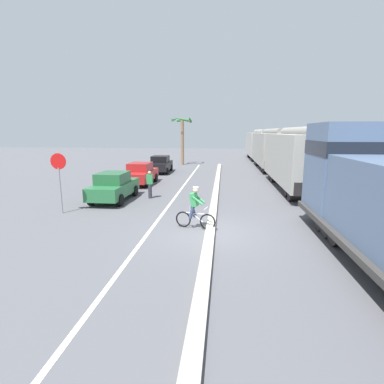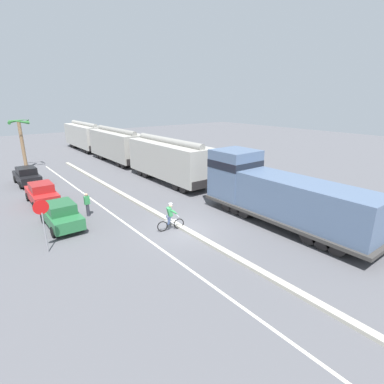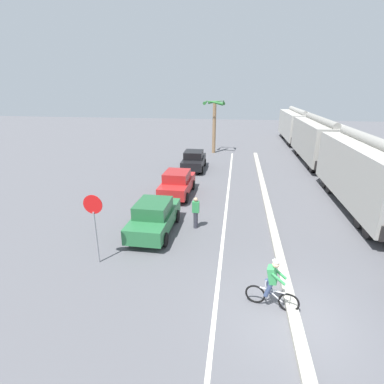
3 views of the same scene
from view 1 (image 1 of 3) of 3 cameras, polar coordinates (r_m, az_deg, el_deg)
The scene contains 13 objects.
ground_plane at distance 11.84m, azimuth 3.52°, elevation -7.65°, with size 120.00×120.00×0.00m, color #56565B.
median_curb at distance 17.60m, azimuth 4.40°, elevation -1.03°, with size 0.36×36.00×0.16m, color #B2AD9E.
lane_stripe at distance 17.84m, azimuth -3.33°, elevation -1.10°, with size 0.14×36.00×0.01m, color silver.
hopper_car_lead at distance 21.49m, azimuth 19.40°, elevation 6.00°, with size 2.90×10.60×4.18m.
hopper_car_middle at distance 32.86m, azimuth 14.81°, elevation 7.92°, with size 2.90×10.60×4.18m.
hopper_car_trailing at distance 44.35m, azimuth 12.57°, elevation 8.83°, with size 2.90×10.60×4.18m.
parked_car_green at distance 17.58m, azimuth -14.65°, elevation 1.06°, with size 1.87×4.22×1.62m.
parked_car_red at distance 22.62m, azimuth -9.74°, elevation 3.51°, with size 1.88×4.22×1.62m.
parked_car_black at distance 28.91m, azimuth -5.98°, elevation 5.30°, with size 1.90×4.24×1.62m.
cyclist at distance 12.05m, azimuth 0.55°, elevation -3.23°, with size 1.67×0.59×1.71m.
stop_sign at distance 15.45m, azimuth -24.00°, elevation 3.59°, with size 0.76×0.08×2.88m.
palm_tree_near at distance 35.70m, azimuth -1.83°, elevation 11.61°, with size 2.23×2.25×5.63m.
pedestrian_by_cars at distance 17.72m, azimuth -8.03°, elevation 1.50°, with size 0.34×0.22×1.62m.
Camera 1 is at (0.46, -11.18, 3.86)m, focal length 28.00 mm.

